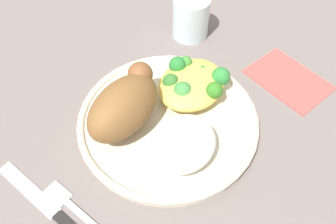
# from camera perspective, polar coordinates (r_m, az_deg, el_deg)

# --- Properties ---
(ground_plane) EXTENTS (2.00, 2.00, 0.00)m
(ground_plane) POSITION_cam_1_polar(r_m,az_deg,el_deg) (0.50, 0.00, -2.20)
(ground_plane) COLOR slate
(plate) EXTENTS (0.26, 0.26, 0.02)m
(plate) POSITION_cam_1_polar(r_m,az_deg,el_deg) (0.49, 0.00, -1.44)
(plate) COLOR beige
(plate) RESTS_ON ground_plane
(roasted_chicken) EXTENTS (0.13, 0.07, 0.07)m
(roasted_chicken) POSITION_cam_1_polar(r_m,az_deg,el_deg) (0.45, -7.43, 1.18)
(roasted_chicken) COLOR brown
(roasted_chicken) RESTS_ON plate
(rice_pile) EXTENTS (0.10, 0.08, 0.04)m
(rice_pile) POSITION_cam_1_polar(r_m,az_deg,el_deg) (0.43, 2.56, -5.35)
(rice_pile) COLOR white
(rice_pile) RESTS_ON plate
(mac_cheese_with_broccoli) EXTENTS (0.11, 0.10, 0.04)m
(mac_cheese_with_broccoli) POSITION_cam_1_polar(r_m,az_deg,el_deg) (0.50, 4.40, 4.92)
(mac_cheese_with_broccoli) COLOR #EBC551
(mac_cheese_with_broccoli) RESTS_ON plate
(fork) EXTENTS (0.02, 0.14, 0.01)m
(fork) POSITION_cam_1_polar(r_m,az_deg,el_deg) (0.44, -14.65, -16.58)
(fork) COLOR silver
(fork) RESTS_ON ground_plane
(knife) EXTENTS (0.02, 0.19, 0.01)m
(knife) POSITION_cam_1_polar(r_m,az_deg,el_deg) (0.45, -18.56, -16.32)
(knife) COLOR black
(knife) RESTS_ON ground_plane
(water_glass) EXTENTS (0.07, 0.07, 0.08)m
(water_glass) POSITION_cam_1_polar(r_m,az_deg,el_deg) (0.62, 3.93, 15.90)
(water_glass) COLOR silver
(water_glass) RESTS_ON ground_plane
(napkin) EXTENTS (0.12, 0.14, 0.00)m
(napkin) POSITION_cam_1_polar(r_m,az_deg,el_deg) (0.59, 19.94, 5.31)
(napkin) COLOR #DB4C47
(napkin) RESTS_ON ground_plane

